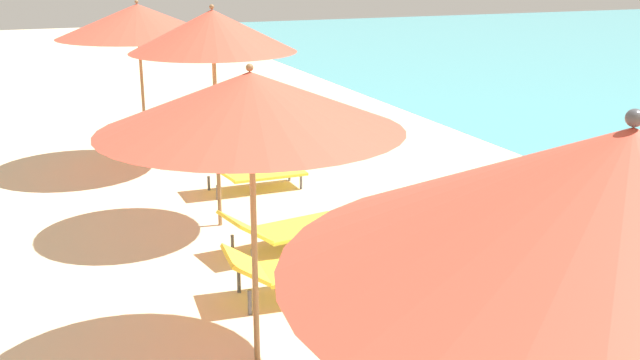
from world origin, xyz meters
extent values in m
cone|color=#E54C38|center=(-0.58, 3.33, 2.54)|extent=(2.33, 2.33, 0.51)
sphere|color=#4C4C51|center=(-0.58, 3.33, 2.82)|extent=(0.06, 0.06, 0.06)
cylinder|color=olive|center=(-0.75, 7.00, 1.01)|extent=(0.05, 0.05, 2.02)
cone|color=#E54C38|center=(-0.75, 7.00, 2.25)|extent=(2.40, 2.40, 0.46)
sphere|color=olive|center=(-0.75, 7.00, 2.51)|extent=(0.06, 0.06, 0.06)
cube|color=yellow|center=(0.18, 8.07, 0.28)|extent=(1.05, 0.69, 0.04)
cube|color=yellow|center=(-0.51, 8.13, 0.41)|extent=(0.43, 0.65, 0.27)
cylinder|color=#59595E|center=(0.60, 8.30, 0.13)|extent=(0.04, 0.04, 0.26)
cylinder|color=#59595E|center=(0.56, 7.78, 0.13)|extent=(0.04, 0.04, 0.26)
cylinder|color=#59595E|center=(-0.50, 8.39, 0.13)|extent=(0.04, 0.04, 0.26)
cylinder|color=#59595E|center=(-0.55, 7.87, 0.13)|extent=(0.04, 0.04, 0.26)
cylinder|color=olive|center=(-0.16, 10.43, 1.11)|extent=(0.05, 0.05, 2.21)
cone|color=#E54C38|center=(-0.16, 10.43, 2.46)|extent=(2.02, 2.02, 0.50)
sphere|color=olive|center=(-0.16, 10.43, 2.74)|extent=(0.06, 0.06, 0.06)
cube|color=yellow|center=(0.88, 11.73, 0.23)|extent=(1.14, 0.60, 0.04)
cube|color=yellow|center=(0.12, 11.72, 0.40)|extent=(0.42, 0.59, 0.33)
cylinder|color=#59595E|center=(1.34, 11.98, 0.11)|extent=(0.04, 0.04, 0.21)
cylinder|color=#59595E|center=(1.35, 11.49, 0.11)|extent=(0.04, 0.04, 0.21)
cylinder|color=#59595E|center=(0.07, 11.96, 0.11)|extent=(0.04, 0.04, 0.21)
cylinder|color=#59595E|center=(0.08, 11.47, 0.11)|extent=(0.04, 0.04, 0.21)
cube|color=yellow|center=(0.57, 9.39, 0.22)|extent=(1.21, 0.80, 0.04)
cube|color=yellow|center=(-0.18, 9.26, 0.37)|extent=(0.52, 0.68, 0.30)
cylinder|color=#59595E|center=(0.99, 9.73, 0.10)|extent=(0.04, 0.04, 0.20)
cylinder|color=#59595E|center=(1.07, 9.21, 0.10)|extent=(0.04, 0.04, 0.20)
cylinder|color=#59595E|center=(-0.26, 9.51, 0.10)|extent=(0.04, 0.04, 0.20)
cylinder|color=#59595E|center=(-0.17, 9.00, 0.10)|extent=(0.04, 0.04, 0.20)
cylinder|color=olive|center=(-0.52, 13.75, 1.04)|extent=(0.05, 0.05, 2.08)
cone|color=#E54C38|center=(-0.52, 13.75, 2.34)|extent=(2.56, 2.56, 0.52)
sphere|color=olive|center=(-0.52, 13.75, 2.63)|extent=(0.06, 0.06, 0.06)
cube|color=yellow|center=(0.50, 14.70, 0.22)|extent=(1.15, 0.57, 0.04)
cube|color=yellow|center=(-0.26, 14.69, 0.39)|extent=(0.42, 0.56, 0.33)
cylinder|color=#59595E|center=(0.97, 14.93, 0.10)|extent=(0.04, 0.04, 0.20)
cylinder|color=#59595E|center=(0.98, 14.47, 0.10)|extent=(0.04, 0.04, 0.20)
cylinder|color=#59595E|center=(-0.31, 14.92, 0.10)|extent=(0.04, 0.04, 0.20)
cylinder|color=#59595E|center=(-0.31, 14.46, 0.10)|extent=(0.04, 0.04, 0.20)
camera|label=1|loc=(-2.40, 1.52, 3.32)|focal=42.27mm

